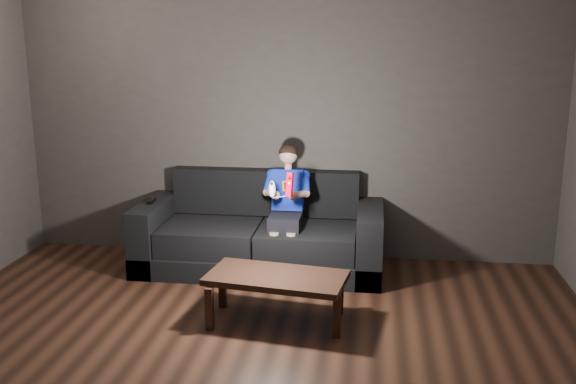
# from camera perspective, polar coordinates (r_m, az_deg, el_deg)

# --- Properties ---
(back_wall) EXTENTS (5.00, 0.04, 2.70)m
(back_wall) POSITION_cam_1_polar(r_m,az_deg,el_deg) (5.96, -0.23, 6.88)
(back_wall) COLOR #3B3533
(back_wall) RESTS_ON ground
(sofa) EXTENTS (2.18, 0.94, 0.84)m
(sofa) POSITION_cam_1_polar(r_m,az_deg,el_deg) (5.84, -2.45, -4.10)
(sofa) COLOR black
(sofa) RESTS_ON floor
(child) EXTENTS (0.41, 0.50, 1.01)m
(child) POSITION_cam_1_polar(r_m,az_deg,el_deg) (5.63, -0.11, -0.40)
(child) COLOR black
(child) RESTS_ON sofa
(wii_remote_red) EXTENTS (0.07, 0.08, 0.20)m
(wii_remote_red) POSITION_cam_1_polar(r_m,az_deg,el_deg) (5.19, 0.16, 0.68)
(wii_remote_red) COLOR #EF0026
(wii_remote_red) RESTS_ON child
(nunchuk_white) EXTENTS (0.08, 0.10, 0.15)m
(nunchuk_white) POSITION_cam_1_polar(r_m,az_deg,el_deg) (5.23, -1.42, 0.27)
(nunchuk_white) COLOR silver
(nunchuk_white) RESTS_ON child
(wii_remote_black) EXTENTS (0.05, 0.17, 0.03)m
(wii_remote_black) POSITION_cam_1_polar(r_m,az_deg,el_deg) (5.92, -12.03, -0.77)
(wii_remote_black) COLOR black
(wii_remote_black) RESTS_ON sofa
(coffee_table) EXTENTS (1.07, 0.64, 0.36)m
(coffee_table) POSITION_cam_1_polar(r_m,az_deg,el_deg) (4.73, -1.02, -7.91)
(coffee_table) COLOR black
(coffee_table) RESTS_ON floor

